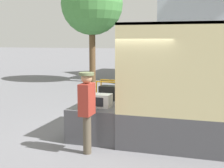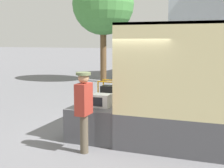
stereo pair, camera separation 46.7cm
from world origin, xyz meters
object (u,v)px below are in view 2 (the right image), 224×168
(microwave, at_px, (101,101))
(worker_person, at_px, (84,104))
(street_tree, at_px, (103,4))
(portable_generator, at_px, (112,92))

(microwave, relative_size, worker_person, 0.26)
(microwave, height_order, worker_person, worker_person)
(street_tree, bearing_deg, microwave, -68.08)
(microwave, distance_m, portable_generator, 0.99)
(portable_generator, distance_m, worker_person, 2.00)
(portable_generator, height_order, worker_person, worker_person)
(worker_person, bearing_deg, portable_generator, 93.14)
(worker_person, height_order, street_tree, street_tree)
(microwave, distance_m, worker_person, 1.02)
(worker_person, distance_m, street_tree, 12.24)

